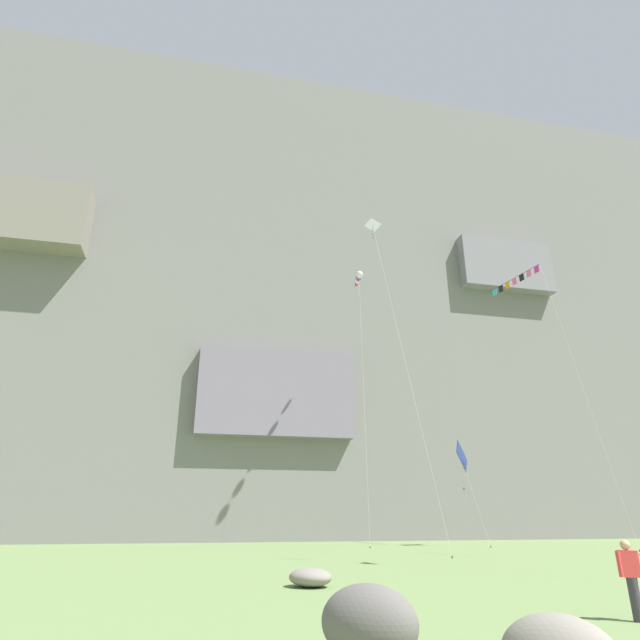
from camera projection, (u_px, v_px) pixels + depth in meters
name	position (u px, v px, depth m)	size (l,w,h in m)	color
cliff_face	(263.00, 316.00, 70.53)	(180.00, 31.57, 55.13)	slate
boulder_foreground_left	(310.00, 577.00, 16.84)	(1.85, 1.94, 0.57)	gray
boulder_mid_field	(369.00, 623.00, 8.05)	(1.87, 1.85, 1.11)	#605B59
spectator_watching_right	(631.00, 577.00, 11.44)	(0.57, 0.32, 1.61)	#38333D
kite_windsock_upper_mid	(358.00, 278.00, 49.34)	(1.33, 5.62, 23.76)	white
kite_banner_far_right	(517.00, 286.00, 46.67)	(2.86, 9.01, 22.30)	black
kite_diamond_upper_right	(462.00, 458.00, 43.01)	(1.87, 2.86, 8.13)	navy
kite_diamond_mid_left	(378.00, 248.00, 38.10)	(3.23, 3.71, 23.18)	white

